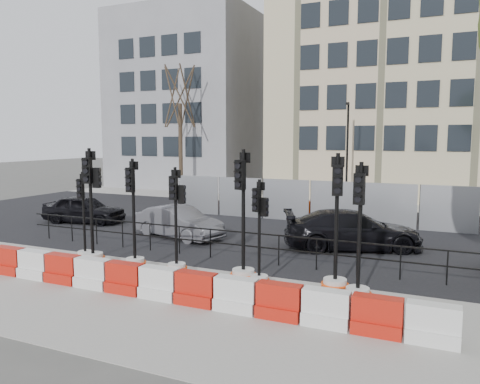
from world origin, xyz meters
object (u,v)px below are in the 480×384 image
at_px(traffic_signal_a, 85,244).
at_px(car_c, 352,230).
at_px(traffic_signal_d, 176,251).
at_px(traffic_signal_h, 358,276).
at_px(car_a, 84,209).

distance_m(traffic_signal_a, car_c, 9.19).
height_order(traffic_signal_d, traffic_signal_h, traffic_signal_h).
xyz_separation_m(traffic_signal_h, car_c, (-1.19, 5.60, -0.00)).
height_order(traffic_signal_a, car_c, traffic_signal_a).
distance_m(traffic_signal_d, car_c, 6.72).
xyz_separation_m(traffic_signal_a, traffic_signal_d, (3.55, -0.16, 0.15)).
xyz_separation_m(traffic_signal_a, car_c, (7.54, 5.25, 0.10)).
bearing_deg(car_c, car_a, 67.35).
xyz_separation_m(traffic_signal_a, car_a, (-4.92, 5.36, 0.05)).
bearing_deg(traffic_signal_h, car_a, 163.01).
bearing_deg(traffic_signal_d, car_c, 47.60).
distance_m(traffic_signal_h, car_c, 5.72).
bearing_deg(car_a, traffic_signal_a, -146.55).
relative_size(traffic_signal_h, car_a, 0.85).
bearing_deg(traffic_signal_h, traffic_signal_a, -176.59).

